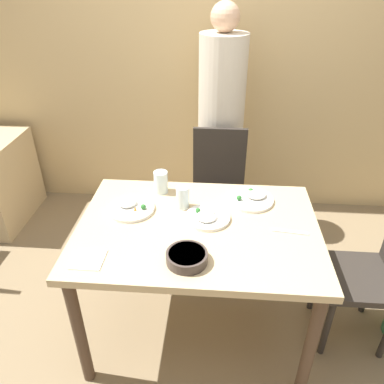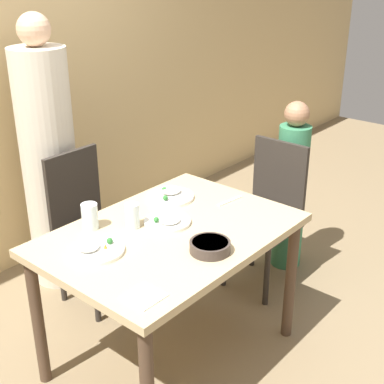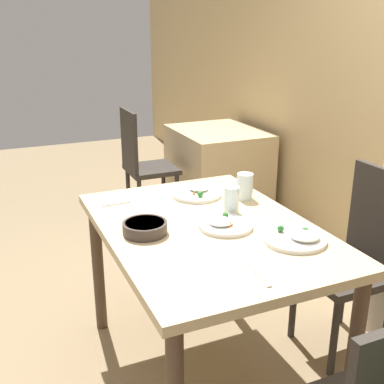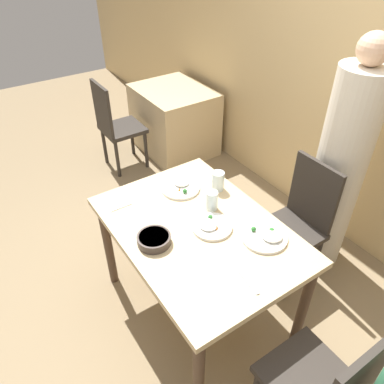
{
  "view_description": "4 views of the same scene",
  "coord_description": "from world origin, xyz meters",
  "px_view_note": "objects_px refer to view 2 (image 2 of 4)",
  "views": [
    {
      "loc": [
        0.09,
        -1.55,
        1.92
      ],
      "look_at": [
        -0.03,
        0.03,
        0.95
      ],
      "focal_mm": 35.0,
      "sensor_mm": 36.0,
      "label": 1
    },
    {
      "loc": [
        -1.7,
        -1.59,
        2.01
      ],
      "look_at": [
        0.06,
        -0.09,
        0.98
      ],
      "focal_mm": 50.0,
      "sensor_mm": 36.0,
      "label": 2
    },
    {
      "loc": [
        1.74,
        -0.83,
        1.61
      ],
      "look_at": [
        -0.13,
        -0.02,
        0.89
      ],
      "focal_mm": 45.0,
      "sensor_mm": 36.0,
      "label": 3
    },
    {
      "loc": [
        1.32,
        -0.93,
        2.26
      ],
      "look_at": [
        -0.05,
        -0.01,
        1.01
      ],
      "focal_mm": 35.0,
      "sensor_mm": 36.0,
      "label": 4
    }
  ],
  "objects_px": {
    "person_adult": "(50,166)",
    "glass_water_tall": "(90,216)",
    "plate_rice_adult": "(168,221)",
    "person_child": "(291,191)",
    "bowl_curry": "(210,246)",
    "chair_adult_spot": "(88,224)",
    "chair_child_spot": "(268,211)"
  },
  "relations": [
    {
      "from": "plate_rice_adult",
      "to": "glass_water_tall",
      "type": "bearing_deg",
      "value": 137.55
    },
    {
      "from": "chair_child_spot",
      "to": "bowl_curry",
      "type": "bearing_deg",
      "value": -72.53
    },
    {
      "from": "chair_adult_spot",
      "to": "chair_child_spot",
      "type": "xyz_separation_m",
      "value": [
        0.86,
        -0.74,
        0.0
      ]
    },
    {
      "from": "chair_adult_spot",
      "to": "person_child",
      "type": "distance_m",
      "value": 1.36
    },
    {
      "from": "person_adult",
      "to": "glass_water_tall",
      "type": "bearing_deg",
      "value": -112.83
    },
    {
      "from": "bowl_curry",
      "to": "glass_water_tall",
      "type": "height_order",
      "value": "glass_water_tall"
    },
    {
      "from": "chair_adult_spot",
      "to": "plate_rice_adult",
      "type": "height_order",
      "value": "chair_adult_spot"
    },
    {
      "from": "plate_rice_adult",
      "to": "glass_water_tall",
      "type": "distance_m",
      "value": 0.39
    },
    {
      "from": "plate_rice_adult",
      "to": "chair_child_spot",
      "type": "bearing_deg",
      "value": -1.37
    },
    {
      "from": "person_adult",
      "to": "plate_rice_adult",
      "type": "bearing_deg",
      "value": -92.91
    },
    {
      "from": "person_adult",
      "to": "glass_water_tall",
      "type": "distance_m",
      "value": 0.87
    },
    {
      "from": "chair_adult_spot",
      "to": "person_child",
      "type": "bearing_deg",
      "value": -33.2
    },
    {
      "from": "person_adult",
      "to": "chair_child_spot",
      "type": "bearing_deg",
      "value": -51.28
    },
    {
      "from": "plate_rice_adult",
      "to": "chair_adult_spot",
      "type": "bearing_deg",
      "value": 85.73
    },
    {
      "from": "person_adult",
      "to": "person_child",
      "type": "distance_m",
      "value": 1.59
    },
    {
      "from": "chair_adult_spot",
      "to": "glass_water_tall",
      "type": "xyz_separation_m",
      "value": [
        -0.34,
        -0.46,
        0.33
      ]
    },
    {
      "from": "chair_adult_spot",
      "to": "person_adult",
      "type": "relative_size",
      "value": 0.55
    },
    {
      "from": "chair_child_spot",
      "to": "plate_rice_adult",
      "type": "relative_size",
      "value": 4.02
    },
    {
      "from": "chair_child_spot",
      "to": "glass_water_tall",
      "type": "distance_m",
      "value": 1.28
    },
    {
      "from": "bowl_curry",
      "to": "plate_rice_adult",
      "type": "height_order",
      "value": "bowl_curry"
    },
    {
      "from": "chair_adult_spot",
      "to": "glass_water_tall",
      "type": "height_order",
      "value": "chair_adult_spot"
    },
    {
      "from": "chair_child_spot",
      "to": "plate_rice_adult",
      "type": "distance_m",
      "value": 0.96
    },
    {
      "from": "bowl_curry",
      "to": "person_child",
      "type": "bearing_deg",
      "value": 13.9
    },
    {
      "from": "chair_child_spot",
      "to": "person_adult",
      "type": "relative_size",
      "value": 0.55
    },
    {
      "from": "bowl_curry",
      "to": "plate_rice_adult",
      "type": "distance_m",
      "value": 0.34
    },
    {
      "from": "chair_adult_spot",
      "to": "chair_child_spot",
      "type": "bearing_deg",
      "value": -40.67
    },
    {
      "from": "person_adult",
      "to": "plate_rice_adult",
      "type": "height_order",
      "value": "person_adult"
    },
    {
      "from": "chair_adult_spot",
      "to": "plate_rice_adult",
      "type": "relative_size",
      "value": 4.02
    },
    {
      "from": "person_child",
      "to": "bowl_curry",
      "type": "height_order",
      "value": "person_child"
    },
    {
      "from": "chair_adult_spot",
      "to": "bowl_curry",
      "type": "relative_size",
      "value": 5.04
    },
    {
      "from": "plate_rice_adult",
      "to": "glass_water_tall",
      "type": "height_order",
      "value": "glass_water_tall"
    },
    {
      "from": "chair_adult_spot",
      "to": "bowl_curry",
      "type": "xyz_separation_m",
      "value": [
        -0.13,
        -1.06,
        0.29
      ]
    }
  ]
}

